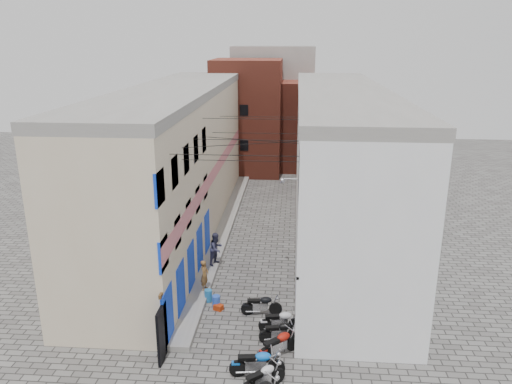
% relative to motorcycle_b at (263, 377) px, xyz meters
% --- Properties ---
extents(ground, '(90.00, 90.00, 0.00)m').
position_rel_motorcycle_b_xyz_m(ground, '(-1.41, 1.89, -0.54)').
color(ground, '#575452').
rests_on(ground, ground).
extents(plinth, '(0.90, 26.00, 0.25)m').
position_rel_motorcycle_b_xyz_m(plinth, '(-3.46, 14.89, -0.42)').
color(plinth, gray).
rests_on(plinth, ground).
extents(building_left, '(5.10, 27.00, 9.00)m').
position_rel_motorcycle_b_xyz_m(building_left, '(-6.39, 14.84, 3.95)').
color(building_left, beige).
rests_on(building_left, ground).
extents(building_right, '(5.94, 26.00, 9.00)m').
position_rel_motorcycle_b_xyz_m(building_right, '(3.59, 14.89, 3.96)').
color(building_right, white).
rests_on(building_right, ground).
extents(building_far_brick_left, '(6.00, 6.00, 10.00)m').
position_rel_motorcycle_b_xyz_m(building_far_brick_left, '(-3.41, 29.89, 4.46)').
color(building_far_brick_left, maroon).
rests_on(building_far_brick_left, ground).
extents(building_far_brick_right, '(5.00, 6.00, 8.00)m').
position_rel_motorcycle_b_xyz_m(building_far_brick_right, '(1.59, 31.89, 3.46)').
color(building_far_brick_right, maroon).
rests_on(building_far_brick_right, ground).
extents(building_far_concrete, '(8.00, 5.00, 11.00)m').
position_rel_motorcycle_b_xyz_m(building_far_concrete, '(-1.41, 35.89, 4.96)').
color(building_far_concrete, gray).
rests_on(building_far_concrete, ground).
extents(far_shopfront, '(2.00, 0.30, 2.40)m').
position_rel_motorcycle_b_xyz_m(far_shopfront, '(-1.41, 27.09, 0.66)').
color(far_shopfront, black).
rests_on(far_shopfront, ground).
extents(overhead_wires, '(5.80, 13.02, 1.32)m').
position_rel_motorcycle_b_xyz_m(overhead_wires, '(-1.41, 9.54, 6.58)').
color(overhead_wires, black).
rests_on(overhead_wires, ground).
extents(motorcycle_b, '(1.83, 1.64, 1.09)m').
position_rel_motorcycle_b_xyz_m(motorcycle_b, '(0.00, 0.00, 0.00)').
color(motorcycle_b, silver).
rests_on(motorcycle_b, ground).
extents(motorcycle_c, '(2.11, 0.88, 1.18)m').
position_rel_motorcycle_b_xyz_m(motorcycle_c, '(-0.26, 0.75, 0.05)').
color(motorcycle_c, blue).
rests_on(motorcycle_c, ground).
extents(motorcycle_d, '(1.93, 1.76, 1.15)m').
position_rel_motorcycle_b_xyz_m(motorcycle_d, '(0.49, 1.98, 0.03)').
color(motorcycle_d, '#99150A').
rests_on(motorcycle_d, ground).
extents(motorcycle_e, '(1.80, 0.88, 1.00)m').
position_rel_motorcycle_b_xyz_m(motorcycle_e, '(0.49, 2.97, -0.04)').
color(motorcycle_e, black).
rests_on(motorcycle_e, ground).
extents(motorcycle_f, '(1.93, 0.88, 1.08)m').
position_rel_motorcycle_b_xyz_m(motorcycle_f, '(0.49, 3.71, -0.00)').
color(motorcycle_f, silver).
rests_on(motorcycle_f, ground).
extents(motorcycle_g, '(1.88, 0.76, 1.06)m').
position_rel_motorcycle_b_xyz_m(motorcycle_g, '(-0.39, 4.96, -0.01)').
color(motorcycle_g, black).
rests_on(motorcycle_g, ground).
extents(person_a, '(0.45, 0.60, 1.50)m').
position_rel_motorcycle_b_xyz_m(person_a, '(-3.22, 6.60, 0.46)').
color(person_a, brown).
rests_on(person_a, plinth).
extents(person_b, '(1.00, 1.07, 1.76)m').
position_rel_motorcycle_b_xyz_m(person_b, '(-3.11, 9.44, 0.59)').
color(person_b, '#32314A').
rests_on(person_b, plinth).
extents(water_jug_near, '(0.47, 0.47, 0.57)m').
position_rel_motorcycle_b_xyz_m(water_jug_near, '(-2.50, 5.42, -0.26)').
color(water_jug_near, blue).
rests_on(water_jug_near, ground).
extents(water_jug_far, '(0.41, 0.41, 0.57)m').
position_rel_motorcycle_b_xyz_m(water_jug_far, '(-2.96, 5.95, -0.26)').
color(water_jug_far, '#2372B1').
rests_on(water_jug_far, ground).
extents(red_crate, '(0.48, 0.43, 0.25)m').
position_rel_motorcycle_b_xyz_m(red_crate, '(-2.37, 5.20, -0.42)').
color(red_crate, '#AC2F0C').
rests_on(red_crate, ground).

